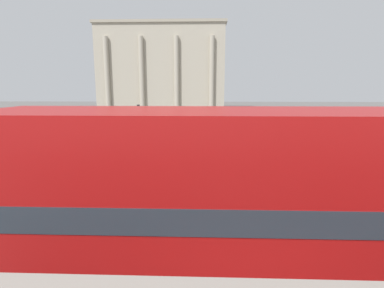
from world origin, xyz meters
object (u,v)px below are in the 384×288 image
Objects in this scene: double_decker_bus at (279,203)px; pedestrian_black at (313,124)px; traffic_light_mid at (165,124)px; plaza_building_left at (163,69)px; traffic_light_near at (141,135)px; car_maroon at (265,132)px; pedestrian_grey at (148,164)px.

pedestrian_black is (9.34, 24.16, -1.24)m from double_decker_bus.
pedestrian_black is at bearing 37.93° from traffic_light_mid.
plaza_building_left is 6.58× the size of traffic_light_near.
double_decker_bus reaches higher than car_maroon.
traffic_light_mid is (0.22, 6.66, -0.30)m from traffic_light_near.
traffic_light_mid is 1.87× the size of pedestrian_black.
double_decker_bus is 2.98× the size of traffic_light_near.
traffic_light_near is at bearing -91.88° from traffic_light_mid.
pedestrian_grey reaches higher than pedestrian_black.
traffic_light_mid is 0.78× the size of car_maroon.
traffic_light_near is 6.67m from traffic_light_mid.
traffic_light_mid is 10.37m from car_maroon.
plaza_building_left is (-9.53, 55.71, 6.03)m from double_decker_bus.
traffic_light_near reaches higher than pedestrian_black.
car_maroon is 6.56m from pedestrian_black.
double_decker_bus is 56.84m from plaza_building_left.
pedestrian_black is (13.26, 10.33, -1.14)m from traffic_light_mid.
pedestrian_grey is at bearing 111.01° from double_decker_bus.
pedestrian_black is (13.47, 16.99, -1.44)m from traffic_light_near.
car_maroon is at bearing 39.93° from traffic_light_mid.
pedestrian_grey is (-3.96, 7.70, -1.24)m from double_decker_bus.
traffic_light_mid reaches higher than pedestrian_grey.
plaza_building_left reaches higher than pedestrian_grey.
plaza_building_left is 38.54m from car_maroon.
traffic_light_mid is at bearing -82.37° from plaza_building_left.
double_decker_bus is 25.93m from pedestrian_black.
traffic_light_near reaches higher than pedestrian_grey.
car_maroon is (8.09, 13.24, -1.75)m from traffic_light_near.
car_maroon is (13.48, -35.30, -7.58)m from plaza_building_left.
plaza_building_left is 14.14× the size of pedestrian_black.
pedestrian_grey is at bearing -83.39° from plaza_building_left.
double_decker_bus is 2.65× the size of car_maroon.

